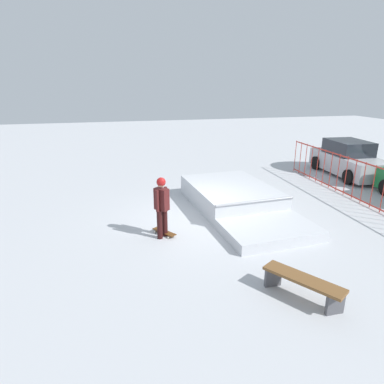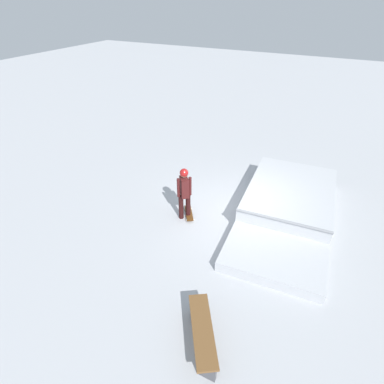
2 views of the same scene
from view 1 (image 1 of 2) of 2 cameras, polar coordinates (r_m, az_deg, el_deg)
ground_plane at (r=10.41m, az=1.70°, el=-5.03°), size 60.00×60.00×0.00m
skate_ramp at (r=11.42m, az=7.59°, el=-1.35°), size 5.56×2.95×0.74m
skater at (r=9.04m, az=-5.22°, el=-1.90°), size 0.43×0.41×1.73m
skateboard at (r=9.54m, az=-4.79°, el=-6.83°), size 0.78×0.61×0.09m
perimeter_fence at (r=13.03m, az=27.95°, el=1.17°), size 9.96×0.30×1.50m
park_bench at (r=7.10m, az=18.47°, el=-14.61°), size 1.57×1.19×0.48m
parked_car_silver at (r=17.10m, az=25.26°, el=5.01°), size 4.23×2.19×1.60m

